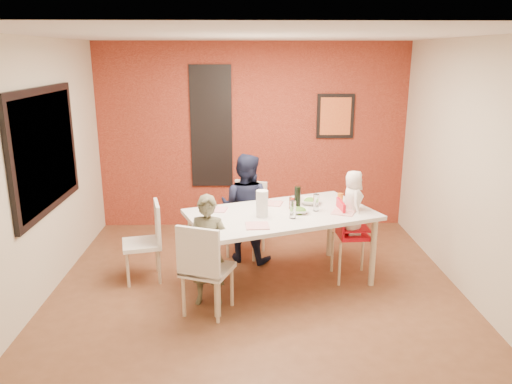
{
  "coord_description": "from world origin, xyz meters",
  "views": [
    {
      "loc": [
        -0.14,
        -5.01,
        2.54
      ],
      "look_at": [
        0.0,
        0.3,
        1.05
      ],
      "focal_mm": 35.0,
      "sensor_mm": 36.0,
      "label": 1
    }
  ],
  "objects_px": {
    "high_chair": "(349,232)",
    "chair_left": "(149,237)",
    "child_near": "(208,251)",
    "chair_near": "(204,265)",
    "wine_bottle": "(297,198)",
    "child_far": "(246,208)",
    "toddler": "(353,202)",
    "chair_far": "(248,214)",
    "paper_towel_roll": "(262,204)",
    "dining_table": "(281,219)"
  },
  "relations": [
    {
      "from": "chair_left",
      "to": "wine_bottle",
      "type": "distance_m",
      "value": 1.75
    },
    {
      "from": "chair_far",
      "to": "high_chair",
      "type": "bearing_deg",
      "value": -14.36
    },
    {
      "from": "child_near",
      "to": "paper_towel_roll",
      "type": "distance_m",
      "value": 0.77
    },
    {
      "from": "toddler",
      "to": "chair_left",
      "type": "bearing_deg",
      "value": 86.69
    },
    {
      "from": "paper_towel_roll",
      "to": "dining_table",
      "type": "bearing_deg",
      "value": 30.31
    },
    {
      "from": "high_chair",
      "to": "child_near",
      "type": "bearing_deg",
      "value": 107.16
    },
    {
      "from": "chair_left",
      "to": "child_near",
      "type": "relative_size",
      "value": 0.78
    },
    {
      "from": "chair_left",
      "to": "wine_bottle",
      "type": "relative_size",
      "value": 3.4
    },
    {
      "from": "chair_near",
      "to": "child_near",
      "type": "distance_m",
      "value": 0.25
    },
    {
      "from": "toddler",
      "to": "wine_bottle",
      "type": "distance_m",
      "value": 0.62
    },
    {
      "from": "dining_table",
      "to": "toddler",
      "type": "xyz_separation_m",
      "value": [
        0.8,
        0.08,
        0.16
      ]
    },
    {
      "from": "chair_near",
      "to": "wine_bottle",
      "type": "relative_size",
      "value": 3.6
    },
    {
      "from": "chair_near",
      "to": "chair_far",
      "type": "bearing_deg",
      "value": -84.35
    },
    {
      "from": "high_chair",
      "to": "paper_towel_roll",
      "type": "height_order",
      "value": "paper_towel_roll"
    },
    {
      "from": "dining_table",
      "to": "wine_bottle",
      "type": "height_order",
      "value": "wine_bottle"
    },
    {
      "from": "child_near",
      "to": "child_far",
      "type": "bearing_deg",
      "value": 81.77
    },
    {
      "from": "chair_left",
      "to": "high_chair",
      "type": "xyz_separation_m",
      "value": [
        2.29,
        -0.05,
        0.06
      ]
    },
    {
      "from": "wine_bottle",
      "to": "child_near",
      "type": "bearing_deg",
      "value": -148.38
    },
    {
      "from": "chair_left",
      "to": "child_near",
      "type": "height_order",
      "value": "child_near"
    },
    {
      "from": "dining_table",
      "to": "toddler",
      "type": "distance_m",
      "value": 0.82
    },
    {
      "from": "chair_near",
      "to": "child_near",
      "type": "relative_size",
      "value": 0.82
    },
    {
      "from": "dining_table",
      "to": "child_near",
      "type": "bearing_deg",
      "value": -147.82
    },
    {
      "from": "toddler",
      "to": "paper_towel_roll",
      "type": "xyz_separation_m",
      "value": [
        -1.03,
        -0.21,
        0.06
      ]
    },
    {
      "from": "dining_table",
      "to": "child_far",
      "type": "height_order",
      "value": "child_far"
    },
    {
      "from": "chair_far",
      "to": "chair_left",
      "type": "distance_m",
      "value": 1.38
    },
    {
      "from": "chair_left",
      "to": "high_chair",
      "type": "height_order",
      "value": "high_chair"
    },
    {
      "from": "chair_near",
      "to": "toddler",
      "type": "bearing_deg",
      "value": -132.29
    },
    {
      "from": "child_far",
      "to": "toddler",
      "type": "relative_size",
      "value": 1.87
    },
    {
      "from": "chair_left",
      "to": "paper_towel_roll",
      "type": "height_order",
      "value": "paper_towel_roll"
    },
    {
      "from": "chair_near",
      "to": "toddler",
      "type": "xyz_separation_m",
      "value": [
        1.62,
        0.82,
        0.38
      ]
    },
    {
      "from": "dining_table",
      "to": "chair_near",
      "type": "bearing_deg",
      "value": -137.96
    },
    {
      "from": "child_near",
      "to": "toddler",
      "type": "distance_m",
      "value": 1.72
    },
    {
      "from": "high_chair",
      "to": "wine_bottle",
      "type": "height_order",
      "value": "wine_bottle"
    },
    {
      "from": "wine_bottle",
      "to": "paper_towel_roll",
      "type": "height_order",
      "value": "paper_towel_roll"
    },
    {
      "from": "wine_bottle",
      "to": "chair_left",
      "type": "bearing_deg",
      "value": 178.94
    },
    {
      "from": "chair_near",
      "to": "child_near",
      "type": "height_order",
      "value": "child_near"
    },
    {
      "from": "high_chair",
      "to": "wine_bottle",
      "type": "xyz_separation_m",
      "value": [
        -0.6,
        0.02,
        0.4
      ]
    },
    {
      "from": "chair_left",
      "to": "child_far",
      "type": "bearing_deg",
      "value": 101.6
    },
    {
      "from": "dining_table",
      "to": "chair_left",
      "type": "bearing_deg",
      "value": 174.92
    },
    {
      "from": "chair_far",
      "to": "toddler",
      "type": "bearing_deg",
      "value": -13.72
    },
    {
      "from": "chair_far",
      "to": "paper_towel_roll",
      "type": "distance_m",
      "value": 1.14
    },
    {
      "from": "high_chair",
      "to": "chair_left",
      "type": "bearing_deg",
      "value": 85.71
    },
    {
      "from": "toddler",
      "to": "wine_bottle",
      "type": "bearing_deg",
      "value": 86.15
    },
    {
      "from": "chair_far",
      "to": "chair_near",
      "type": "bearing_deg",
      "value": -84.03
    },
    {
      "from": "child_near",
      "to": "toddler",
      "type": "bearing_deg",
      "value": 30.15
    },
    {
      "from": "toddler",
      "to": "high_chair",
      "type": "bearing_deg",
      "value": 93.38
    },
    {
      "from": "toddler",
      "to": "wine_bottle",
      "type": "relative_size",
      "value": 2.72
    },
    {
      "from": "paper_towel_roll",
      "to": "child_far",
      "type": "bearing_deg",
      "value": 102.4
    },
    {
      "from": "dining_table",
      "to": "paper_towel_roll",
      "type": "distance_m",
      "value": 0.34
    },
    {
      "from": "child_far",
      "to": "toddler",
      "type": "height_order",
      "value": "child_far"
    }
  ]
}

